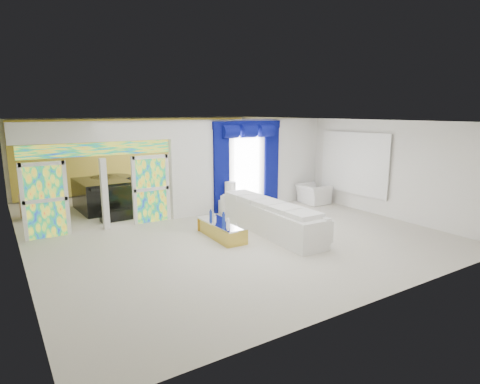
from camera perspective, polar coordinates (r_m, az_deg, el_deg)
floor at (r=11.97m, az=-4.30°, el=-4.35°), size 12.00×12.00×0.00m
dividing_wall at (r=13.59m, az=1.63°, el=4.06°), size 5.70×0.18×3.00m
dividing_header at (r=11.47m, az=-19.75°, el=8.15°), size 4.30×0.18×0.55m
stained_panel_left at (r=11.46m, az=-26.11°, el=-1.08°), size 0.95×0.04×2.00m
stained_panel_right at (r=12.07m, az=-12.60°, el=0.42°), size 0.95×0.04×2.00m
stained_transom at (r=11.51m, az=-19.59°, el=5.79°), size 4.00×0.05×0.35m
window_pane at (r=13.38m, az=0.98°, el=3.72°), size 1.00×0.02×2.30m
blue_drape_left at (r=12.85m, az=-2.68°, el=3.16°), size 0.55×0.10×2.80m
blue_drape_right at (r=13.93m, az=4.50°, el=3.79°), size 0.55×0.10×2.80m
blue_pelmet at (r=13.24m, az=1.07°, el=9.59°), size 2.60×0.12×0.25m
wall_mirror at (r=13.92m, az=15.94°, el=4.00°), size 0.04×2.70×1.90m
gold_curtains at (r=17.05m, az=-13.81°, el=5.25°), size 9.70×0.12×2.90m
white_sofa at (r=10.93m, az=4.26°, el=-3.84°), size 1.00×3.97×0.75m
coffee_table at (r=10.52m, az=-2.68°, el=-5.48°), size 0.65×1.77×0.39m
console_table at (r=13.16m, az=-0.26°, el=-1.86°), size 1.34×0.53×0.44m
table_lamp at (r=12.90m, az=-1.39°, el=0.17°), size 0.36×0.36×0.58m
armchair at (r=14.56m, az=10.41°, el=-0.26°), size 0.94×1.07×0.68m
grand_piano at (r=14.13m, az=-19.07°, el=-0.37°), size 1.63×2.08×1.02m
piano_bench at (r=12.69m, az=-17.26°, el=-3.20°), size 0.95×0.40×0.31m
tv_console at (r=13.89m, az=-27.74°, el=-1.84°), size 0.61×0.57×0.75m
chandelier at (r=13.94m, az=-19.74°, el=8.33°), size 0.60×0.60×0.60m
decanters at (r=10.57m, az=-2.96°, el=-3.81°), size 0.17×0.97×0.26m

